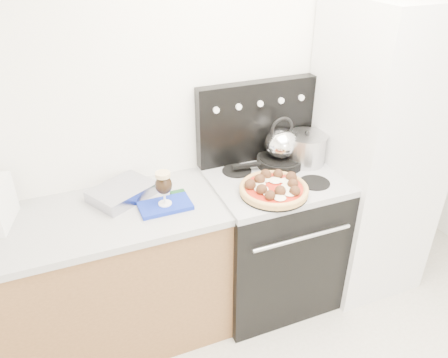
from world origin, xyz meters
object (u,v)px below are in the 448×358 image
base_cabinet (96,285)px  skillet (280,161)px  tea_kettle (281,141)px  fridge (374,154)px  oven_mitt (165,206)px  stock_pot (305,149)px  stove_body (270,241)px  beer_glass (164,188)px  pizza (274,188)px  pizza_pan (274,193)px

base_cabinet → skillet: 1.32m
tea_kettle → base_cabinet: bearing=-160.6°
fridge → oven_mitt: size_ratio=6.86×
stock_pot → skillet: bearing=170.3°
base_cabinet → stove_body: stove_body is taller
base_cabinet → fridge: size_ratio=0.76×
stove_body → tea_kettle: size_ratio=3.96×
fridge → skillet: bearing=165.9°
base_cabinet → stove_body: size_ratio=1.65×
skillet → tea_kettle: 0.14m
base_cabinet → stove_body: (1.10, -0.02, 0.01)m
beer_glass → stove_body: bearing=3.6°
oven_mitt → tea_kettle: tea_kettle is taller
tea_kettle → pizza: bearing=-109.2°
fridge → skillet: (-0.60, 0.15, -0.00)m
stock_pot → pizza_pan: bearing=-143.5°
beer_glass → tea_kettle: tea_kettle is taller
pizza → stock_pot: bearing=36.5°
base_cabinet → pizza: size_ratio=3.81×
fridge → stock_pot: (-0.44, 0.12, 0.06)m
stove_body → skillet: 0.53m
pizza → skillet: size_ratio=1.32×
pizza → pizza_pan: bearing=0.0°
base_cabinet → fridge: 1.88m
base_cabinet → beer_glass: size_ratio=7.41×
stove_body → tea_kettle: 0.66m
pizza → stock_pot: (0.35, 0.26, 0.05)m
skillet → tea_kettle: (0.00, 0.00, 0.14)m
fridge → pizza_pan: bearing=-170.1°
beer_glass → pizza: 0.60m
stock_pot → stove_body: bearing=-159.3°
base_cabinet → skillet: (1.21, 0.10, 0.52)m
pizza_pan → stock_pot: size_ratio=1.54×
stove_body → fridge: size_ratio=0.46×
fridge → oven_mitt: fridge is taller
fridge → oven_mitt: bearing=-179.2°
beer_glass → pizza_pan: (0.59, -0.12, -0.10)m
pizza_pan → oven_mitt: bearing=168.5°
skillet → beer_glass: bearing=-167.8°
beer_glass → pizza_pan: beer_glass is taller
pizza → tea_kettle: tea_kettle is taller
pizza → skillet: 0.35m
oven_mitt → stock_pot: (0.94, 0.14, 0.10)m
stove_body → oven_mitt: (-0.68, -0.04, 0.47)m
beer_glass → fridge: bearing=0.8°
pizza → stock_pot: 0.44m
base_cabinet → pizza_pan: bearing=-10.6°
stove_body → pizza_pan: pizza_pan is taller
base_cabinet → stove_body: 1.11m
base_cabinet → beer_glass: beer_glass is taller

